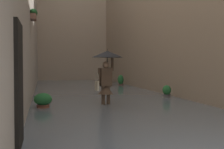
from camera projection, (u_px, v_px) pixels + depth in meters
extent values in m
plane|color=gray|center=(97.00, 97.00, 14.21)|extent=(60.00, 60.00, 0.00)
cube|color=slate|center=(97.00, 95.00, 14.21)|extent=(6.42, 29.14, 0.20)
cube|color=black|center=(18.00, 91.00, 4.93)|extent=(0.08, 1.10, 2.20)
cube|color=brown|center=(33.00, 17.00, 10.67)|extent=(0.20, 0.70, 0.18)
ellipsoid|color=#23602D|center=(33.00, 13.00, 10.67)|extent=(0.28, 0.76, 0.24)
cube|color=tan|center=(71.00, 2.00, 26.15)|extent=(9.22, 1.80, 13.54)
cube|color=#2D2319|center=(103.00, 109.00, 10.22)|extent=(0.14, 0.25, 0.10)
cylinder|color=#4C3828|center=(103.00, 97.00, 10.20)|extent=(0.14, 0.14, 0.70)
cube|color=#2D2319|center=(108.00, 109.00, 10.28)|extent=(0.14, 0.25, 0.10)
cylinder|color=#4C3828|center=(108.00, 97.00, 10.26)|extent=(0.14, 0.14, 0.70)
cube|color=#4C3828|center=(106.00, 77.00, 10.21)|extent=(0.41, 0.27, 0.60)
cone|color=#4C3828|center=(106.00, 90.00, 10.23)|extent=(0.56, 0.56, 0.28)
sphere|color=#8C664C|center=(106.00, 65.00, 10.20)|extent=(0.22, 0.22, 0.22)
cylinder|color=#4C3828|center=(112.00, 64.00, 10.28)|extent=(0.09, 0.09, 0.44)
cylinder|color=#4C3828|center=(99.00, 75.00, 10.13)|extent=(0.09, 0.09, 0.48)
cylinder|color=black|center=(107.00, 61.00, 10.21)|extent=(0.02, 0.02, 0.46)
cone|color=black|center=(107.00, 54.00, 10.21)|extent=(1.03, 1.03, 0.22)
cylinder|color=black|center=(107.00, 50.00, 10.20)|extent=(0.01, 0.01, 0.08)
cube|color=beige|center=(97.00, 86.00, 10.09)|extent=(0.10, 0.29, 0.32)
torus|color=beige|center=(97.00, 77.00, 10.08)|extent=(0.06, 0.30, 0.30)
cylinder|color=#66605B|center=(167.00, 99.00, 12.11)|extent=(0.30, 0.30, 0.33)
torus|color=#56524E|center=(167.00, 95.00, 12.11)|extent=(0.34, 0.34, 0.04)
ellipsoid|color=#23602D|center=(167.00, 90.00, 12.10)|extent=(0.34, 0.34, 0.38)
cylinder|color=brown|center=(121.00, 86.00, 19.52)|extent=(0.32, 0.32, 0.24)
torus|color=brown|center=(121.00, 84.00, 19.52)|extent=(0.35, 0.35, 0.04)
ellipsoid|color=#23602D|center=(121.00, 80.00, 19.51)|extent=(0.37, 0.37, 0.60)
cylinder|color=brown|center=(43.00, 110.00, 9.47)|extent=(0.38, 0.38, 0.27)
torus|color=brown|center=(43.00, 105.00, 9.46)|extent=(0.42, 0.42, 0.04)
ellipsoid|color=#23602D|center=(43.00, 99.00, 9.46)|extent=(0.55, 0.55, 0.37)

